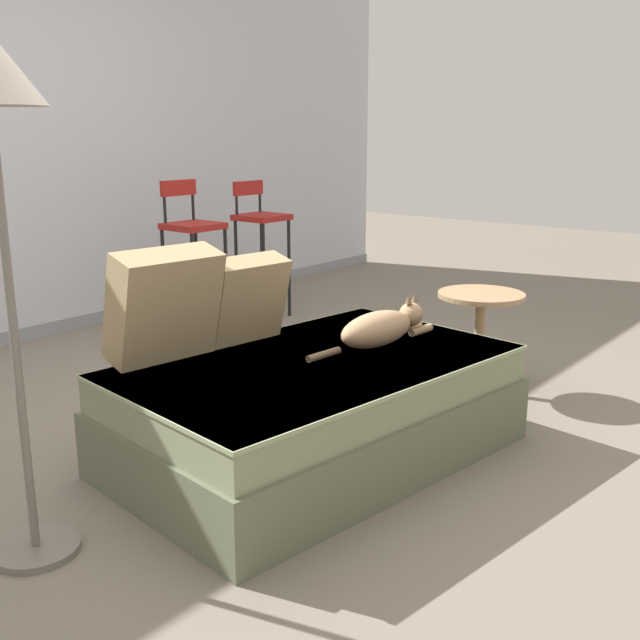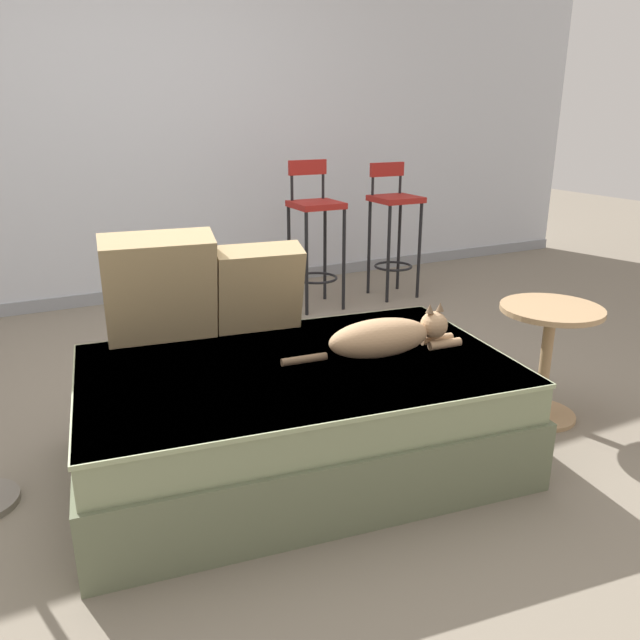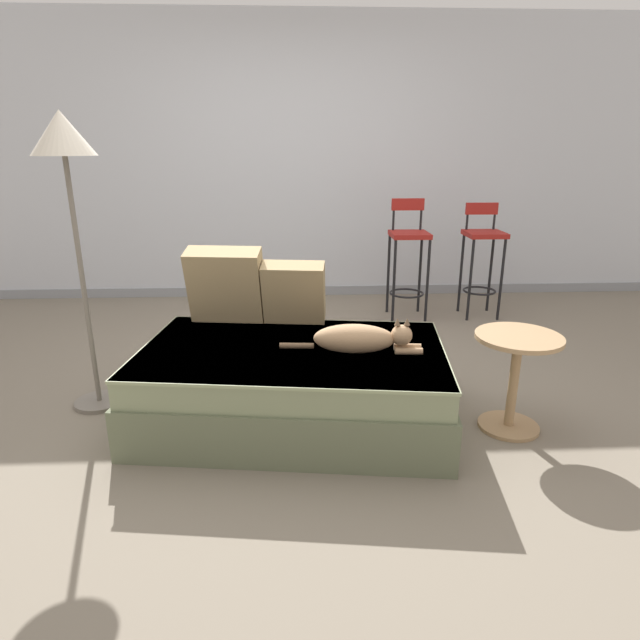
% 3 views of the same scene
% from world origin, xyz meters
% --- Properties ---
extents(ground_plane, '(16.00, 16.00, 0.00)m').
position_xyz_m(ground_plane, '(0.00, 0.00, 0.00)').
color(ground_plane, slate).
rests_on(ground_plane, ground).
extents(couch, '(1.74, 1.20, 0.43)m').
position_xyz_m(couch, '(0.00, -0.40, 0.22)').
color(couch, '#636B50').
rests_on(couch, ground).
extents(throw_pillow_corner, '(0.47, 0.31, 0.46)m').
position_xyz_m(throw_pillow_corner, '(-0.39, 0.06, 0.66)').
color(throw_pillow_corner, tan).
rests_on(throw_pillow_corner, couch).
extents(throw_pillow_middle, '(0.39, 0.26, 0.39)m').
position_xyz_m(throw_pillow_middle, '(0.01, 0.01, 0.62)').
color(throw_pillow_middle, tan).
rests_on(throw_pillow_middle, couch).
extents(cat, '(0.74, 0.21, 0.19)m').
position_xyz_m(cat, '(0.35, -0.48, 0.50)').
color(cat, tan).
rests_on(cat, couch).
extents(bar_stool_near_window, '(0.32, 0.32, 1.02)m').
position_xyz_m(bar_stool_near_window, '(1.00, 1.45, 0.58)').
color(bar_stool_near_window, black).
rests_on(bar_stool_near_window, ground).
extents(bar_stool_by_doorway, '(0.32, 0.32, 0.98)m').
position_xyz_m(bar_stool_by_doorway, '(1.64, 1.45, 0.59)').
color(bar_stool_by_doorway, black).
rests_on(bar_stool_by_doorway, ground).
extents(side_table, '(0.44, 0.44, 0.53)m').
position_xyz_m(side_table, '(1.16, -0.55, 0.34)').
color(side_table, tan).
rests_on(side_table, ground).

